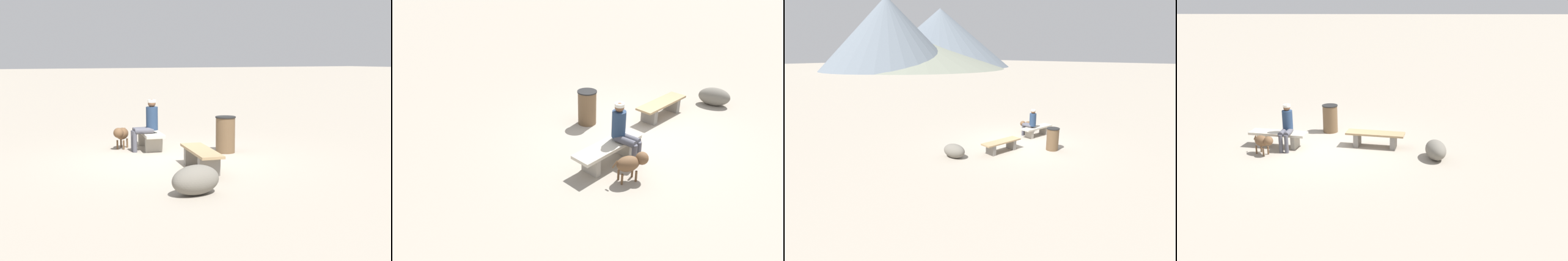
{
  "view_description": "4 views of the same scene",
  "coord_description": "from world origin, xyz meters",
  "views": [
    {
      "loc": [
        -10.07,
        4.46,
        2.23
      ],
      "look_at": [
        -1.27,
        0.08,
        0.81
      ],
      "focal_mm": 45.76,
      "sensor_mm": 36.0,
      "label": 1
    },
    {
      "loc": [
        6.51,
        3.0,
        3.8
      ],
      "look_at": [
        1.19,
        -0.67,
        0.45
      ],
      "focal_mm": 30.93,
      "sensor_mm": 36.0,
      "label": 2
    },
    {
      "loc": [
        -9.7,
        -6.08,
        3.66
      ],
      "look_at": [
        -0.97,
        1.32,
        0.52
      ],
      "focal_mm": 26.26,
      "sensor_mm": 36.0,
      "label": 3
    },
    {
      "loc": [
        -1.47,
        11.35,
        4.05
      ],
      "look_at": [
        -1.23,
        -0.03,
        0.48
      ],
      "focal_mm": 38.86,
      "sensor_mm": 36.0,
      "label": 4
    }
  ],
  "objects": [
    {
      "name": "ground",
      "position": [
        0.0,
        0.0,
        -0.03
      ],
      "size": [
        210.0,
        210.0,
        0.06
      ],
      "primitive_type": "cube",
      "color": "#9E9384"
    },
    {
      "name": "bench_right",
      "position": [
        1.44,
        0.01,
        0.31
      ],
      "size": [
        1.69,
        0.74,
        0.43
      ],
      "rotation": [
        0.0,
        0.0,
        -0.18
      ],
      "color": "gray",
      "rests_on": "ground"
    },
    {
      "name": "trash_bin",
      "position": [
        0.13,
        -1.41,
        0.44
      ],
      "size": [
        0.49,
        0.49,
        0.87
      ],
      "color": "brown",
      "rests_on": "ground"
    },
    {
      "name": "boulder",
      "position": [
        -2.91,
        0.89,
        0.25
      ],
      "size": [
        0.62,
        0.92,
        0.5
      ],
      "primitive_type": "ellipsoid",
      "rotation": [
        0.0,
        0.0,
        0.11
      ],
      "color": "#6B665B",
      "rests_on": "ground"
    },
    {
      "name": "bench_left",
      "position": [
        -1.31,
        -0.03,
        0.29
      ],
      "size": [
        1.71,
        0.75,
        0.42
      ],
      "rotation": [
        0.0,
        0.0,
        -0.18
      ],
      "color": "gray",
      "rests_on": "ground"
    },
    {
      "name": "seated_person",
      "position": [
        1.16,
        0.18,
        0.69
      ],
      "size": [
        0.35,
        0.66,
        1.26
      ],
      "rotation": [
        0.0,
        0.0,
        -0.09
      ],
      "color": "navy",
      "rests_on": "ground"
    },
    {
      "name": "dog",
      "position": [
        1.69,
        0.68,
        0.39
      ],
      "size": [
        0.63,
        0.55,
        0.56
      ],
      "rotation": [
        0.0,
        0.0,
        2.52
      ],
      "color": "brown",
      "rests_on": "ground"
    }
  ]
}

